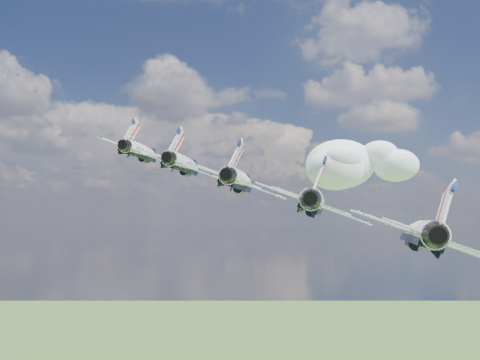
# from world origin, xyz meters

# --- Properties ---
(cloud_far) EXTENTS (56.11, 44.09, 22.04)m
(cloud_far) POSITION_xyz_m (33.29, 231.17, 184.42)
(cloud_far) COLOR white
(jet_0) EXTENTS (14.49, 18.68, 9.08)m
(jet_0) POSITION_xyz_m (-33.17, 13.59, 162.48)
(jet_0) COLOR white
(jet_1) EXTENTS (14.49, 18.68, 9.08)m
(jet_1) POSITION_xyz_m (-24.30, 4.40, 159.39)
(jet_1) COLOR white
(jet_2) EXTENTS (14.49, 18.68, 9.08)m
(jet_2) POSITION_xyz_m (-15.42, -4.80, 156.30)
(jet_2) COLOR white
(jet_3) EXTENTS (14.49, 18.68, 9.08)m
(jet_3) POSITION_xyz_m (-6.55, -13.99, 153.20)
(jet_3) COLOR white
(jet_4) EXTENTS (14.49, 18.68, 9.08)m
(jet_4) POSITION_xyz_m (2.33, -23.18, 150.11)
(jet_4) COLOR silver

